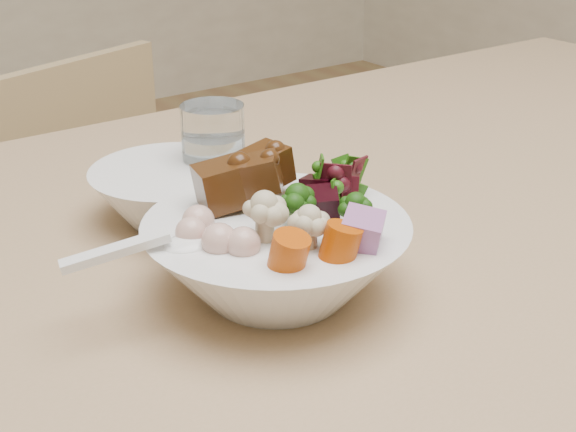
# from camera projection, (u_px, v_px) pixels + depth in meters

# --- Properties ---
(dining_table) EXTENTS (1.63, 0.93, 0.76)m
(dining_table) POSITION_uv_depth(u_px,v_px,m) (397.00, 273.00, 0.88)
(dining_table) COLOR tan
(dining_table) RESTS_ON ground
(chair_far) EXTENTS (0.45, 0.45, 0.77)m
(chair_far) POSITION_uv_depth(u_px,v_px,m) (130.00, 249.00, 1.48)
(chair_far) COLOR tan
(chair_far) RESTS_ON ground
(food_bowl) EXTENTS (0.22, 0.22, 0.12)m
(food_bowl) POSITION_uv_depth(u_px,v_px,m) (277.00, 251.00, 0.67)
(food_bowl) COLOR white
(food_bowl) RESTS_ON dining_table
(soup_spoon) EXTENTS (0.12, 0.06, 0.02)m
(soup_spoon) POSITION_uv_depth(u_px,v_px,m) (170.00, 247.00, 0.62)
(soup_spoon) COLOR white
(soup_spoon) RESTS_ON food_bowl
(water_glass) EXTENTS (0.07, 0.07, 0.11)m
(water_glass) POSITION_uv_depth(u_px,v_px,m) (214.00, 161.00, 0.83)
(water_glass) COLOR white
(water_glass) RESTS_ON dining_table
(side_bowl) EXTENTS (0.16, 0.16, 0.05)m
(side_bowl) POSITION_uv_depth(u_px,v_px,m) (172.00, 194.00, 0.81)
(side_bowl) COLOR white
(side_bowl) RESTS_ON dining_table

